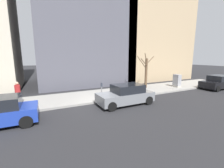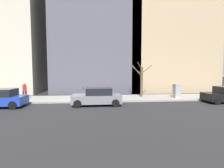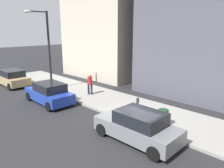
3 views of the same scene
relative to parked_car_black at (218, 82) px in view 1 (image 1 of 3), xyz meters
name	(u,v)px [view 1 (image 1 of 3)]	position (x,y,z in m)	size (l,w,h in m)	color
ground_plane	(103,103)	(1.02, 13.56, -0.74)	(120.00, 120.00, 0.00)	#232326
sidewalk	(94,96)	(3.02, 13.56, -0.66)	(4.00, 36.00, 0.15)	gray
parked_car_black	(218,82)	(0.00, 0.00, 0.00)	(1.94, 4.21, 1.52)	black
parked_car_grey	(126,95)	(-0.14, 12.13, 0.00)	(1.96, 4.22, 1.52)	slate
parking_meter	(102,89)	(1.47, 13.43, 0.24)	(0.14, 0.10, 1.35)	slate
utility_box	(177,81)	(2.32, 3.83, 0.11)	(0.83, 0.61, 1.43)	#A8A399
bare_tree	(146,72)	(3.62, 7.25, 1.20)	(0.98, 2.42, 3.79)	brown
trash_bin	(114,91)	(1.92, 12.03, -0.14)	(0.56, 0.56, 0.90)	#14381E
pedestrian_near_meter	(18,92)	(2.88, 19.32, 0.35)	(0.36, 0.36, 1.66)	#1E1E2D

